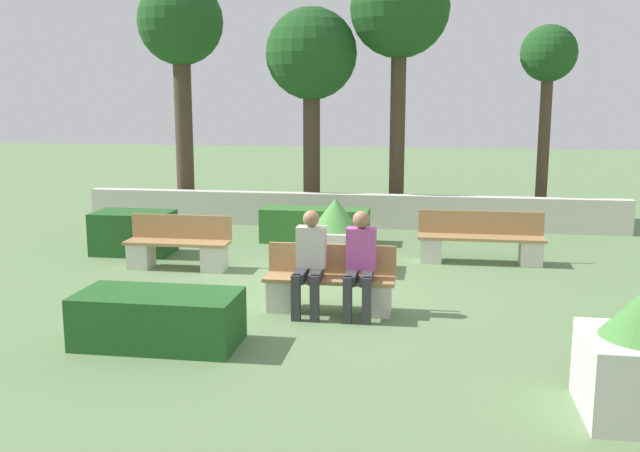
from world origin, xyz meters
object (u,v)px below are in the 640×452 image
bench_left_side (481,243)px  tree_center_left (311,59)px  bench_front (330,287)px  person_seated_woman (360,258)px  planter_corner_left (335,238)px  person_seated_man (310,257)px  tree_rightmost (548,64)px  bench_right_side (178,249)px  tree_leftmost (181,31)px  tree_center_right (400,13)px

bench_left_side → tree_center_left: (-3.58, 3.90, 3.29)m
bench_front → person_seated_woman: bearing=-18.1°
bench_front → bench_left_side: bearing=55.7°
planter_corner_left → tree_center_left: 5.88m
bench_front → person_seated_man: (-0.24, -0.14, 0.42)m
bench_left_side → person_seated_woman: (-1.73, -3.28, 0.41)m
bench_front → tree_rightmost: bearing=63.3°
tree_rightmost → planter_corner_left: bearing=-127.2°
bench_front → tree_center_left: 7.92m
bench_front → tree_rightmost: tree_rightmost is taller
person_seated_woman → tree_center_left: bearing=104.4°
bench_right_side → tree_rightmost: tree_rightmost is taller
bench_right_side → tree_leftmost: 6.62m
bench_front → tree_center_left: bearing=101.5°
bench_left_side → planter_corner_left: (-2.37, -0.95, 0.21)m
bench_front → planter_corner_left: bearing=95.9°
person_seated_woman → bench_front: bearing=161.9°
bench_right_side → tree_leftmost: tree_leftmost is taller
bench_front → bench_left_side: same height
person_seated_man → person_seated_woman: size_ratio=0.99×
bench_left_side → tree_rightmost: tree_rightmost is taller
bench_left_side → bench_right_side: (-4.96, -1.19, -0.02)m
person_seated_woman → tree_rightmost: bearing=66.3°
bench_right_side → planter_corner_left: bearing=-6.3°
bench_right_side → tree_center_left: tree_center_left is taller
tree_rightmost → bench_right_side: bearing=-140.2°
bench_right_side → person_seated_man: size_ratio=1.28×
tree_rightmost → bench_front: bearing=-116.7°
person_seated_man → planter_corner_left: 2.34m
bench_front → tree_center_left: (-1.44, 7.05, 3.30)m
planter_corner_left → person_seated_woman: bearing=-74.7°
bench_front → tree_rightmost: 8.86m
bench_left_side → bench_front: bearing=-128.4°
bench_front → person_seated_woman: 0.61m
bench_right_side → tree_leftmost: (-1.64, 5.06, 3.94)m
person_seated_woman → planter_corner_left: (-0.64, 2.33, -0.21)m
person_seated_woman → tree_rightmost: 8.67m
person_seated_woman → tree_center_right: size_ratio=0.23×
tree_center_left → tree_leftmost: bearing=-179.2°
bench_left_side → tree_rightmost: (1.58, 4.24, 3.16)m
tree_center_left → tree_rightmost: bearing=3.7°
tree_center_right → tree_center_left: bearing=-175.1°
bench_front → tree_leftmost: tree_leftmost is taller
person_seated_man → person_seated_woman: person_seated_woman is taller
tree_center_right → tree_rightmost: size_ratio=1.34×
tree_leftmost → tree_center_right: tree_center_right is taller
person_seated_man → tree_rightmost: size_ratio=0.31×
bench_left_side → tree_rightmost: bearing=65.5°
bench_front → person_seated_man: bearing=-150.6°
person_seated_man → tree_center_right: bearing=84.2°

